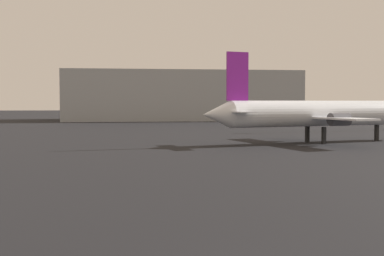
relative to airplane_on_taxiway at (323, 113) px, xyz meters
The scene contains 2 objects.
airplane_on_taxiway is the anchor object (origin of this frame).
terminal_building 86.35m from the airplane_on_taxiway, 96.07° to the left, with size 66.98×27.18×14.19m, color #999EA3.
Camera 1 is at (-3.37, -13.88, 5.54)m, focal length 47.51 mm.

